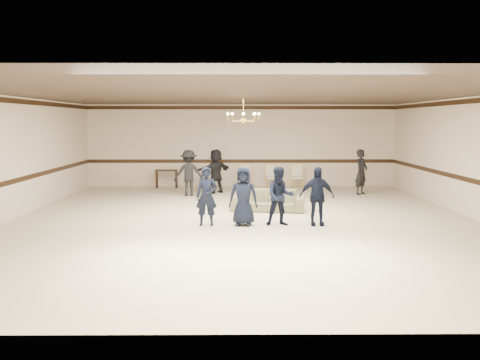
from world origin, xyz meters
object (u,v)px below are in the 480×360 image
object	(u,v)px
chandelier	(243,109)
boy_d	(317,196)
banquet_chair_right	(297,177)
banquet_chair_left	(245,177)
banquet_chair_mid	(271,177)
boy_c	(280,196)
boy_b	(243,196)
settee	(268,200)
boy_a	(207,196)
adult_right	(361,172)
adult_left	(189,173)
console_table	(167,179)
adult_mid	(216,171)

from	to	relation	value
chandelier	boy_d	xyz separation A→B (m)	(1.78, -1.55, -2.15)
banquet_chair_right	banquet_chair_left	bearing A→B (deg)	-178.25
boy_d	banquet_chair_left	bearing A→B (deg)	103.13
boy_d	banquet_chair_mid	distance (m)	6.88
boy_c	banquet_chair_left	size ratio (longest dim) A/B	1.62
boy_b	settee	size ratio (longest dim) A/B	0.70
banquet_chair_left	banquet_chair_right	bearing A→B (deg)	-1.17
boy_a	adult_right	bearing A→B (deg)	48.43
adult_left	console_table	size ratio (longest dim) A/B	1.87
boy_c	chandelier	bearing A→B (deg)	116.48
boy_b	adult_mid	xyz separation A→B (m)	(-0.90, 5.70, 0.07)
chandelier	console_table	size ratio (longest dim) A/B	1.11
boy_b	adult_mid	size ratio (longest dim) A/B	0.92
chandelier	banquet_chair_mid	distance (m)	5.94
banquet_chair_left	console_table	xyz separation A→B (m)	(-3.00, 0.20, -0.09)
boy_d	console_table	bearing A→B (deg)	123.01
boy_a	settee	bearing A→B (deg)	53.96
chandelier	boy_b	world-z (taller)	chandelier
chandelier	boy_c	world-z (taller)	chandelier
adult_right	chandelier	bearing A→B (deg)	173.38
adult_left	banquet_chair_mid	world-z (taller)	adult_left
boy_a	adult_right	distance (m)	7.36
boy_a	console_table	distance (m)	7.32
adult_mid	banquet_chair_left	bearing A→B (deg)	-175.35
boy_b	adult_left	bearing A→B (deg)	115.70
adult_left	console_table	xyz separation A→B (m)	(-1.04, 2.05, -0.43)
console_table	adult_mid	bearing A→B (deg)	-34.79
boy_b	adult_left	distance (m)	5.32
boy_d	adult_left	bearing A→B (deg)	125.37
banquet_chair_mid	boy_c	bearing A→B (deg)	-97.79
adult_mid	boy_a	bearing A→B (deg)	47.30
adult_mid	console_table	distance (m)	2.40
chandelier	boy_c	bearing A→B (deg)	-60.43
boy_b	banquet_chair_mid	world-z (taller)	boy_b
banquet_chair_mid	banquet_chair_left	bearing A→B (deg)	174.35
settee	banquet_chair_left	bearing A→B (deg)	106.01
adult_mid	banquet_chair_right	world-z (taller)	adult_mid
banquet_chair_mid	banquet_chair_right	bearing A→B (deg)	-5.65
boy_d	banquet_chair_left	distance (m)	7.05
boy_d	banquet_chair_right	xyz separation A→B (m)	(0.36, 6.85, -0.28)
adult_right	console_table	bearing A→B (deg)	117.55
settee	banquet_chair_mid	world-z (taller)	banquet_chair_mid
settee	adult_right	size ratio (longest dim) A/B	1.31
boy_c	settee	bearing A→B (deg)	91.54
adult_right	console_table	xyz separation A→B (m)	(-7.04, 1.75, -0.43)
chandelier	adult_mid	size ratio (longest dim) A/B	0.60
settee	banquet_chair_left	xyz separation A→B (m)	(-0.58, 4.79, 0.14)
boy_d	adult_left	distance (m)	6.16
boy_a	adult_mid	bearing A→B (deg)	92.32
boy_d	adult_mid	world-z (taller)	adult_mid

